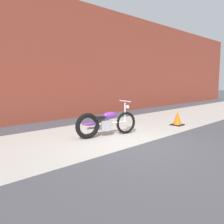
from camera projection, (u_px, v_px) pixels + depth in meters
The scene contains 5 objects.
ground_plane at pixel (139, 145), 6.23m from camera, with size 80.00×80.00×0.00m, color #47474C.
sidewalk_slab at pixel (93, 134), 7.44m from camera, with size 36.00×3.50×0.01m, color #B2ADA3.
brick_building_wall at pixel (34, 57), 9.52m from camera, with size 36.00×0.50×5.06m, color brown.
motorcycle_purple at pixel (103, 123), 7.10m from camera, with size 1.97×0.76×1.03m.
traffic_cone at pixel (177, 119), 8.96m from camera, with size 0.40×0.40×0.55m.
Camera 1 is at (-4.82, -3.76, 1.61)m, focal length 39.29 mm.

